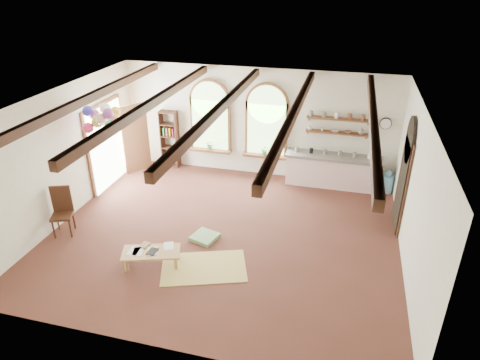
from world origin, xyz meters
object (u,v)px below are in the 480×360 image
(coffee_table, at_px, (151,253))
(kitchen_counter, at_px, (333,170))
(balloon_cluster, at_px, (102,117))
(side_chair, at_px, (63,221))

(coffee_table, bearing_deg, kitchen_counter, 53.74)
(kitchen_counter, xyz_separation_m, balloon_cluster, (-5.63, -2.40, 1.87))
(kitchen_counter, relative_size, coffee_table, 2.05)
(kitchen_counter, bearing_deg, coffee_table, -126.26)
(side_chair, height_order, balloon_cluster, balloon_cluster)
(side_chair, bearing_deg, coffee_table, -13.62)
(coffee_table, height_order, balloon_cluster, balloon_cluster)
(kitchen_counter, bearing_deg, balloon_cluster, -156.91)
(kitchen_counter, height_order, coffee_table, kitchen_counter)
(coffee_table, bearing_deg, side_chair, 166.38)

